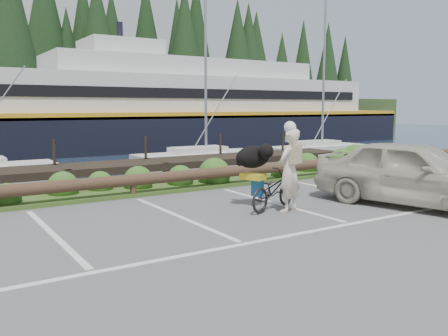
# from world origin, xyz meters

# --- Properties ---
(ground) EXTENTS (72.00, 72.00, 0.00)m
(ground) POSITION_xyz_m (0.00, 0.00, 0.00)
(ground) COLOR #525254
(vegetation_strip) EXTENTS (34.00, 1.60, 0.10)m
(vegetation_strip) POSITION_xyz_m (0.00, 5.30, 0.05)
(vegetation_strip) COLOR #3D5B21
(vegetation_strip) RESTS_ON ground
(log_rail) EXTENTS (32.00, 0.30, 0.60)m
(log_rail) POSITION_xyz_m (0.00, 4.60, 0.00)
(log_rail) COLOR #443021
(log_rail) RESTS_ON ground
(bicycle) EXTENTS (1.82, 1.17, 0.91)m
(bicycle) POSITION_xyz_m (2.15, 1.53, 0.45)
(bicycle) COLOR black
(bicycle) RESTS_ON ground
(cyclist) EXTENTS (0.79, 0.66, 1.86)m
(cyclist) POSITION_xyz_m (2.29, 1.15, 0.93)
(cyclist) COLOR beige
(cyclist) RESTS_ON ground
(dog) EXTENTS (0.74, 1.00, 0.52)m
(dog) POSITION_xyz_m (1.95, 2.04, 1.17)
(dog) COLOR black
(dog) RESTS_ON bicycle
(parked_car) EXTENTS (2.92, 4.90, 1.56)m
(parked_car) POSITION_xyz_m (5.15, 0.05, 0.78)
(parked_car) COLOR #B6B3A0
(parked_car) RESTS_ON ground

